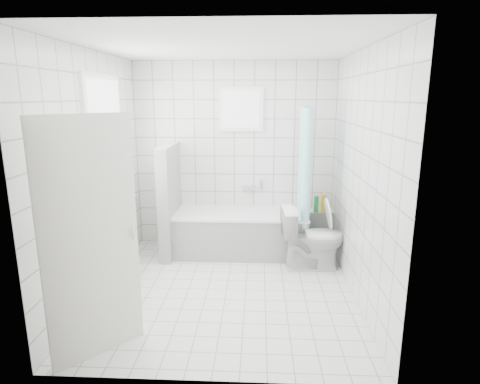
{
  "coord_description": "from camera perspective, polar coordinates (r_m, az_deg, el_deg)",
  "views": [
    {
      "loc": [
        0.35,
        -4.13,
        2.12
      ],
      "look_at": [
        0.13,
        0.35,
        1.05
      ],
      "focal_mm": 30.0,
      "sensor_mm": 36.0,
      "label": 1
    }
  ],
  "objects": [
    {
      "name": "ground",
      "position": [
        4.66,
        -1.91,
        -13.68
      ],
      "size": [
        3.0,
        3.0,
        0.0
      ],
      "primitive_type": "plane",
      "color": "white",
      "rests_on": "ground"
    },
    {
      "name": "ceiling",
      "position": [
        4.17,
        -2.2,
        20.01
      ],
      "size": [
        3.0,
        3.0,
        0.0
      ],
      "primitive_type": "plane",
      "rotation": [
        3.14,
        0.0,
        0.0
      ],
      "color": "white",
      "rests_on": "ground"
    },
    {
      "name": "wall_back",
      "position": [
        5.7,
        -0.81,
        5.14
      ],
      "size": [
        2.8,
        0.02,
        2.6
      ],
      "primitive_type": "cube",
      "color": "white",
      "rests_on": "ground"
    },
    {
      "name": "wall_front",
      "position": [
        2.78,
        -4.58,
        -3.79
      ],
      "size": [
        2.8,
        0.02,
        2.6
      ],
      "primitive_type": "cube",
      "color": "white",
      "rests_on": "ground"
    },
    {
      "name": "wall_left",
      "position": [
        4.56,
        -19.88,
        2.25
      ],
      "size": [
        0.02,
        3.0,
        2.6
      ],
      "primitive_type": "cube",
      "color": "white",
      "rests_on": "ground"
    },
    {
      "name": "wall_right",
      "position": [
        4.34,
        16.71,
        1.96
      ],
      "size": [
        0.02,
        3.0,
        2.6
      ],
      "primitive_type": "cube",
      "color": "white",
      "rests_on": "ground"
    },
    {
      "name": "window_left",
      "position": [
        4.78,
        -18.3,
        6.49
      ],
      "size": [
        0.01,
        0.9,
        1.4
      ],
      "primitive_type": "cube",
      "color": "white",
      "rests_on": "wall_left"
    },
    {
      "name": "window_back",
      "position": [
        5.6,
        0.18,
        11.67
      ],
      "size": [
        0.5,
        0.01,
        0.5
      ],
      "primitive_type": "cube",
      "color": "white",
      "rests_on": "wall_back"
    },
    {
      "name": "window_sill",
      "position": [
        4.9,
        -17.18,
        -2.11
      ],
      "size": [
        0.18,
        1.02,
        0.08
      ],
      "primitive_type": "cube",
      "color": "white",
      "rests_on": "wall_left"
    },
    {
      "name": "door",
      "position": [
        3.42,
        -20.4,
        -6.59
      ],
      "size": [
        0.57,
        0.61,
        2.0
      ],
      "primitive_type": "cube",
      "rotation": [
        0.0,
        0.0,
        -0.75
      ],
      "color": "silver",
      "rests_on": "ground"
    },
    {
      "name": "bathtub",
      "position": [
        5.57,
        0.12,
        -5.76
      ],
      "size": [
        1.79,
        0.77,
        0.58
      ],
      "color": "white",
      "rests_on": "ground"
    },
    {
      "name": "partition_wall",
      "position": [
        5.52,
        -9.94,
        -1.18
      ],
      "size": [
        0.15,
        0.85,
        1.5
      ],
      "primitive_type": "cube",
      "color": "white",
      "rests_on": "ground"
    },
    {
      "name": "tiled_ledge",
      "position": [
        5.88,
        11.22,
        -5.15
      ],
      "size": [
        0.4,
        0.24,
        0.55
      ],
      "primitive_type": "cube",
      "color": "white",
      "rests_on": "ground"
    },
    {
      "name": "toilet",
      "position": [
        5.13,
        10.27,
        -6.45
      ],
      "size": [
        0.81,
        0.51,
        0.79
      ],
      "primitive_type": "imported",
      "rotation": [
        0.0,
        0.0,
        1.66
      ],
      "color": "white",
      "rests_on": "ground"
    },
    {
      "name": "curtain_rod",
      "position": [
        5.27,
        9.45,
        11.93
      ],
      "size": [
        0.02,
        0.8,
        0.02
      ],
      "primitive_type": "cylinder",
      "rotation": [
        1.57,
        0.0,
        0.0
      ],
      "color": "silver",
      "rests_on": "wall_back"
    },
    {
      "name": "shower_curtain",
      "position": [
        5.24,
        9.24,
        2.01
      ],
      "size": [
        0.14,
        0.48,
        1.78
      ],
      "primitive_type": null,
      "color": "#52F3EB",
      "rests_on": "curtain_rod"
    },
    {
      "name": "tub_faucet",
      "position": [
        5.74,
        1.27,
        0.61
      ],
      "size": [
        0.18,
        0.06,
        0.06
      ],
      "primitive_type": "cube",
      "color": "silver",
      "rests_on": "wall_back"
    },
    {
      "name": "sill_bottles",
      "position": [
        4.91,
        -16.95,
        -0.07
      ],
      "size": [
        0.18,
        0.47,
        0.32
      ],
      "color": "silver",
      "rests_on": "window_sill"
    },
    {
      "name": "ledge_bottles",
      "position": [
        5.71,
        11.14,
        -1.61
      ],
      "size": [
        0.16,
        0.18,
        0.25
      ],
      "color": "red",
      "rests_on": "tiled_ledge"
    }
  ]
}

